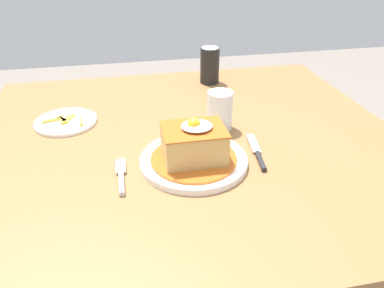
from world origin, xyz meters
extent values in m
cube|color=olive|center=(0.00, 0.00, 0.72)|extent=(1.11, 1.01, 0.04)
cylinder|color=olive|center=(-0.48, 0.42, 0.35)|extent=(0.07, 0.07, 0.70)
cylinder|color=olive|center=(0.48, 0.42, 0.35)|extent=(0.07, 0.07, 0.70)
cylinder|color=white|center=(-0.01, -0.12, 0.75)|extent=(0.25, 0.25, 0.01)
torus|color=white|center=(-0.01, -0.12, 0.75)|extent=(0.25, 0.25, 0.01)
cylinder|color=#B75B1E|center=(-0.01, -0.12, 0.75)|extent=(0.20, 0.20, 0.01)
cube|color=tan|center=(-0.01, -0.12, 0.79)|extent=(0.14, 0.11, 0.07)
cube|color=#B75B1E|center=(-0.01, -0.12, 0.83)|extent=(0.14, 0.11, 0.00)
ellipsoid|color=white|center=(-0.01, -0.12, 0.84)|extent=(0.07, 0.06, 0.01)
sphere|color=yellow|center=(-0.01, -0.12, 0.84)|extent=(0.03, 0.03, 0.03)
cylinder|color=silver|center=(-0.18, -0.18, 0.75)|extent=(0.01, 0.08, 0.01)
cube|color=silver|center=(-0.18, -0.11, 0.75)|extent=(0.02, 0.05, 0.00)
cylinder|color=silver|center=(-0.17, -0.09, 0.75)|extent=(0.00, 0.03, 0.00)
cylinder|color=silver|center=(-0.18, -0.09, 0.75)|extent=(0.00, 0.03, 0.00)
cylinder|color=silver|center=(-0.19, -0.09, 0.75)|extent=(0.00, 0.03, 0.00)
cylinder|color=#262628|center=(0.14, -0.15, 0.75)|extent=(0.02, 0.08, 0.01)
cube|color=silver|center=(0.15, -0.07, 0.75)|extent=(0.03, 0.09, 0.00)
cylinder|color=black|center=(0.15, 0.38, 0.80)|extent=(0.07, 0.07, 0.12)
cylinder|color=silver|center=(0.15, 0.38, 0.86)|extent=(0.06, 0.06, 0.00)
cylinder|color=#3F2314|center=(0.09, 0.04, 0.77)|extent=(0.06, 0.06, 0.06)
cylinder|color=silver|center=(0.09, 0.04, 0.79)|extent=(0.07, 0.07, 0.10)
cylinder|color=white|center=(-0.32, 0.15, 0.75)|extent=(0.17, 0.17, 0.01)
cube|color=#EAC64C|center=(-0.28, 0.13, 0.75)|extent=(0.01, 0.06, 0.01)
cube|color=#EAC64C|center=(-0.31, 0.15, 0.75)|extent=(0.03, 0.05, 0.01)
cube|color=#EAC64C|center=(-0.36, 0.15, 0.75)|extent=(0.05, 0.03, 0.01)
cube|color=#EAC64C|center=(-0.33, 0.15, 0.75)|extent=(0.04, 0.04, 0.01)
cube|color=#EAC64C|center=(-0.32, 0.15, 0.75)|extent=(0.02, 0.05, 0.01)
cube|color=#EAC64C|center=(-0.33, 0.15, 0.75)|extent=(0.01, 0.05, 0.01)
camera|label=1|loc=(-0.16, -0.82, 1.21)|focal=34.44mm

